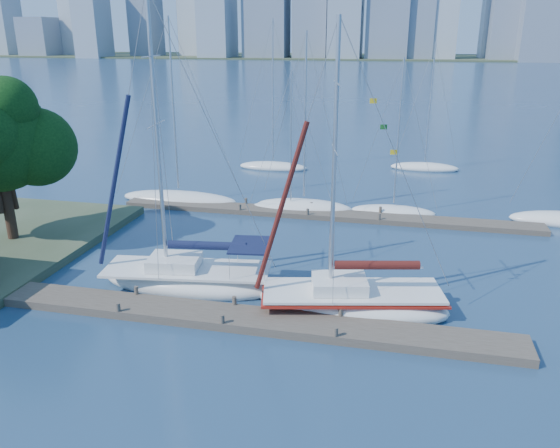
# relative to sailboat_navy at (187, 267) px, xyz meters

# --- Properties ---
(ground) EXTENTS (700.00, 700.00, 0.00)m
(ground) POSITION_rel_sailboat_navy_xyz_m (3.16, -2.98, -1.14)
(ground) COLOR #182C4D
(ground) RESTS_ON ground
(near_dock) EXTENTS (26.00, 2.00, 0.40)m
(near_dock) POSITION_rel_sailboat_navy_xyz_m (3.16, -2.98, -0.94)
(near_dock) COLOR #443C32
(near_dock) RESTS_ON ground
(far_dock) EXTENTS (30.00, 1.80, 0.36)m
(far_dock) POSITION_rel_sailboat_navy_xyz_m (5.16, 13.02, -0.96)
(far_dock) COLOR #443C32
(far_dock) RESTS_ON ground
(far_shore) EXTENTS (800.00, 100.00, 1.50)m
(far_shore) POSITION_rel_sailboat_navy_xyz_m (3.16, 317.02, -1.14)
(far_shore) COLOR #38472D
(far_shore) RESTS_ON ground
(sailboat_navy) EXTENTS (9.43, 4.16, 15.05)m
(sailboat_navy) POSITION_rel_sailboat_navy_xyz_m (0.00, 0.00, 0.00)
(sailboat_navy) COLOR white
(sailboat_navy) RESTS_ON ground
(sailboat_maroon) EXTENTS (9.43, 4.81, 13.80)m
(sailboat_maroon) POSITION_rel_sailboat_navy_xyz_m (8.52, -0.65, -0.11)
(sailboat_maroon) COLOR white
(sailboat_maroon) RESTS_ON ground
(bg_boat_0) EXTENTS (9.61, 5.77, 14.08)m
(bg_boat_0) POSITION_rel_sailboat_navy_xyz_m (-6.40, 14.27, -0.85)
(bg_boat_0) COLOR white
(bg_boat_0) RESTS_ON ground
(bg_boat_1) EXTENTS (6.38, 4.22, 10.40)m
(bg_boat_1) POSITION_rel_sailboat_navy_xyz_m (2.61, 13.82, -0.92)
(bg_boat_1) COLOR white
(bg_boat_1) RESTS_ON ground
(bg_boat_2) EXTENTS (7.64, 4.96, 13.06)m
(bg_boat_2) POSITION_rel_sailboat_navy_xyz_m (3.51, 14.29, -0.85)
(bg_boat_2) COLOR white
(bg_boat_2) RESTS_ON ground
(bg_boat_3) EXTENTS (6.33, 2.96, 11.33)m
(bg_boat_3) POSITION_rel_sailboat_navy_xyz_m (10.07, 14.70, -0.90)
(bg_boat_3) COLOR white
(bg_boat_3) RESTS_ON ground
(bg_boat_6) EXTENTS (6.84, 2.53, 14.14)m
(bg_boat_6) POSITION_rel_sailboat_navy_xyz_m (-1.78, 26.73, -0.86)
(bg_boat_6) COLOR white
(bg_boat_6) RESTS_ON ground
(bg_boat_7) EXTENTS (6.76, 4.61, 12.18)m
(bg_boat_7) POSITION_rel_sailboat_navy_xyz_m (12.66, 29.64, -0.89)
(bg_boat_7) COLOR white
(bg_boat_7) RESTS_ON ground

